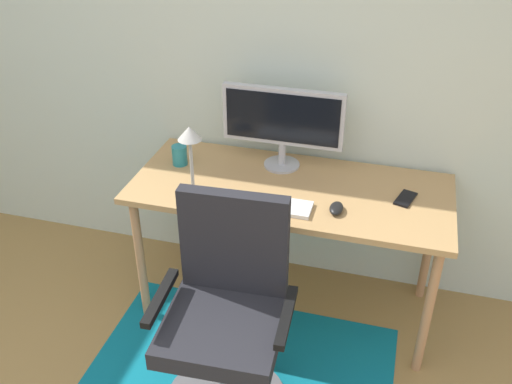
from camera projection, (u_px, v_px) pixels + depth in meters
wall_back at (220, 38)px, 2.83m from camera, size 6.00×0.10×2.60m
desk at (290, 199)px, 2.73m from camera, size 1.51×0.65×0.74m
monitor at (283, 120)px, 2.73m from camera, size 0.59×0.18×0.41m
keyboard at (264, 204)px, 2.54m from camera, size 0.43×0.13×0.02m
computer_mouse at (336, 208)px, 2.50m from camera, size 0.06×0.10×0.03m
coffee_cup at (180, 155)px, 2.85m from camera, size 0.08×0.08×0.10m
cell_phone at (406, 199)px, 2.59m from camera, size 0.11×0.15×0.01m
desk_lamp at (191, 149)px, 2.47m from camera, size 0.11×0.11×0.36m
office_chair at (227, 332)px, 2.34m from camera, size 0.56×0.54×1.00m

